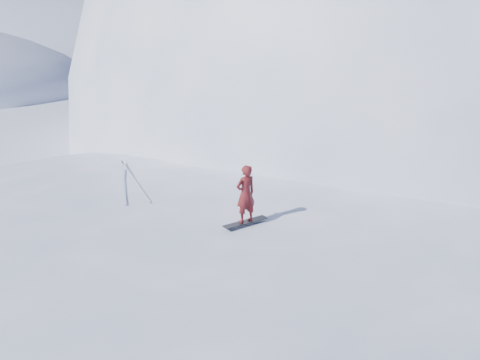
# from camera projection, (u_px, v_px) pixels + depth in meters

# --- Properties ---
(ground) EXTENTS (400.00, 400.00, 0.00)m
(ground) POSITION_uv_depth(u_px,v_px,m) (175.00, 283.00, 14.65)
(ground) COLOR white
(ground) RESTS_ON ground
(near_ridge) EXTENTS (36.00, 28.00, 4.80)m
(near_ridge) POSITION_uv_depth(u_px,v_px,m) (197.00, 242.00, 17.62)
(near_ridge) COLOR white
(near_ridge) RESTS_ON ground
(summit_peak) EXTENTS (60.00, 56.00, 56.00)m
(summit_peak) POSITION_uv_depth(u_px,v_px,m) (389.00, 122.00, 42.62)
(summit_peak) COLOR white
(summit_peak) RESTS_ON ground
(peak_shoulder) EXTENTS (28.00, 24.00, 18.00)m
(peak_shoulder) POSITION_uv_depth(u_px,v_px,m) (290.00, 141.00, 35.01)
(peak_shoulder) COLOR white
(peak_shoulder) RESTS_ON ground
(far_ridge_c) EXTENTS (140.00, 90.00, 36.00)m
(far_ridge_c) POSITION_uv_depth(u_px,v_px,m) (5.00, 71.00, 110.71)
(far_ridge_c) COLOR white
(far_ridge_c) RESTS_ON ground
(wind_bumps) EXTENTS (16.00, 14.40, 1.00)m
(wind_bumps) POSITION_uv_depth(u_px,v_px,m) (159.00, 255.00, 16.54)
(wind_bumps) COLOR white
(wind_bumps) RESTS_ON ground
(snowboard) EXTENTS (1.56, 0.89, 0.03)m
(snowboard) POSITION_uv_depth(u_px,v_px,m) (246.00, 222.00, 13.65)
(snowboard) COLOR black
(snowboard) RESTS_ON near_ridge
(snowboarder) EXTENTS (0.81, 0.68, 1.88)m
(snowboarder) POSITION_uv_depth(u_px,v_px,m) (246.00, 194.00, 13.35)
(snowboarder) COLOR maroon
(snowboarder) RESTS_ON snowboard
(board_tracks) EXTENTS (1.54, 5.98, 0.04)m
(board_tracks) POSITION_uv_depth(u_px,v_px,m) (129.00, 179.00, 17.82)
(board_tracks) COLOR silver
(board_tracks) RESTS_ON ground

